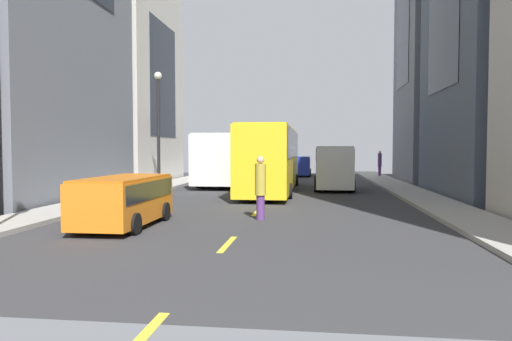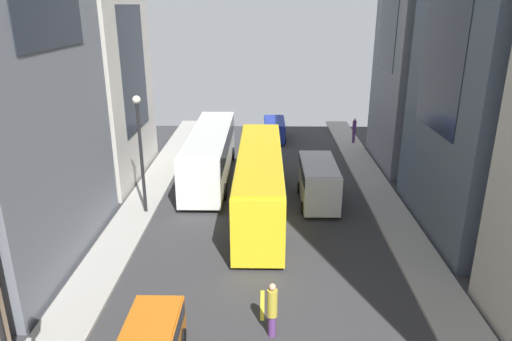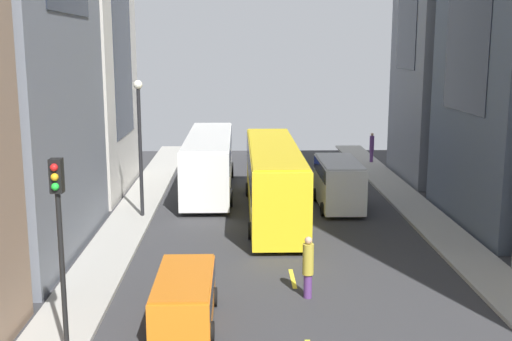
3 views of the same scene
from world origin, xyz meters
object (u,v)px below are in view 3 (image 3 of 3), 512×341
object	(u,v)px
streetcar_yellow	(273,174)
traffic_light_near_corner	(59,221)
delivery_van_white	(339,180)
pedestrian_waiting_curb	(308,266)
car_orange_0	(184,295)
car_blue_1	(277,147)
pedestrian_crossing_near	(372,146)
city_bus_white	(209,157)

from	to	relation	value
streetcar_yellow	traffic_light_near_corner	world-z (taller)	traffic_light_near_corner
streetcar_yellow	delivery_van_white	xyz separation A→B (m)	(3.53, 1.22, -0.61)
streetcar_yellow	pedestrian_waiting_curb	xyz separation A→B (m)	(0.58, -10.99, -0.97)
car_orange_0	car_blue_1	size ratio (longest dim) A/B	0.92
car_blue_1	streetcar_yellow	bearing A→B (deg)	-94.14
streetcar_yellow	traffic_light_near_corner	bearing A→B (deg)	-112.95
pedestrian_crossing_near	pedestrian_waiting_curb	bearing A→B (deg)	2.21
pedestrian_crossing_near	streetcar_yellow	bearing A→B (deg)	-10.96
city_bus_white	traffic_light_near_corner	xyz separation A→B (m)	(-2.98, -20.86, 1.98)
pedestrian_waiting_curb	traffic_light_near_corner	size ratio (longest dim) A/B	0.40
delivery_van_white	pedestrian_waiting_curb	distance (m)	12.56
pedestrian_crossing_near	traffic_light_near_corner	size ratio (longest dim) A/B	0.39
pedestrian_crossing_near	car_orange_0	bearing A→B (deg)	-4.34
pedestrian_crossing_near	city_bus_white	bearing A→B (deg)	-34.96
city_bus_white	car_blue_1	xyz separation A→B (m)	(4.61, 9.90, -0.98)
delivery_van_white	car_orange_0	size ratio (longest dim) A/B	1.20
car_blue_1	pedestrian_crossing_near	world-z (taller)	pedestrian_crossing_near
streetcar_yellow	delivery_van_white	size ratio (longest dim) A/B	2.63
traffic_light_near_corner	car_blue_1	bearing A→B (deg)	76.13
car_orange_0	pedestrian_waiting_curb	distance (m)	4.48
pedestrian_waiting_curb	delivery_van_white	bearing A→B (deg)	-130.39
pedestrian_crossing_near	traffic_light_near_corner	xyz separation A→B (m)	(-14.44, -29.29, 2.70)
delivery_van_white	pedestrian_waiting_curb	xyz separation A→B (m)	(-2.95, -12.21, -0.36)
delivery_van_white	car_orange_0	distance (m)	15.77
city_bus_white	traffic_light_near_corner	size ratio (longest dim) A/B	2.27
delivery_van_white	pedestrian_waiting_curb	world-z (taller)	delivery_van_white
streetcar_yellow	city_bus_white	bearing A→B (deg)	122.10
car_orange_0	pedestrian_crossing_near	world-z (taller)	pedestrian_crossing_near
delivery_van_white	car_blue_1	size ratio (longest dim) A/B	1.11
streetcar_yellow	pedestrian_waiting_curb	bearing A→B (deg)	-86.97
pedestrian_crossing_near	car_blue_1	bearing A→B (deg)	-83.37
city_bus_white	delivery_van_white	bearing A→B (deg)	-31.76
car_blue_1	city_bus_white	bearing A→B (deg)	-114.99
pedestrian_crossing_near	traffic_light_near_corner	bearing A→B (deg)	-7.57
car_blue_1	pedestrian_waiting_curb	bearing A→B (deg)	-91.17
car_orange_0	pedestrian_crossing_near	distance (m)	29.24
streetcar_yellow	car_blue_1	world-z (taller)	streetcar_yellow
car_orange_0	traffic_light_near_corner	bearing A→B (deg)	-141.64
car_orange_0	pedestrian_waiting_curb	xyz separation A→B (m)	(4.04, 1.92, 0.24)
car_orange_0	traffic_light_near_corner	world-z (taller)	traffic_light_near_corner
car_blue_1	pedestrian_crossing_near	size ratio (longest dim) A/B	2.16
car_blue_1	car_orange_0	bearing A→B (deg)	-99.18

